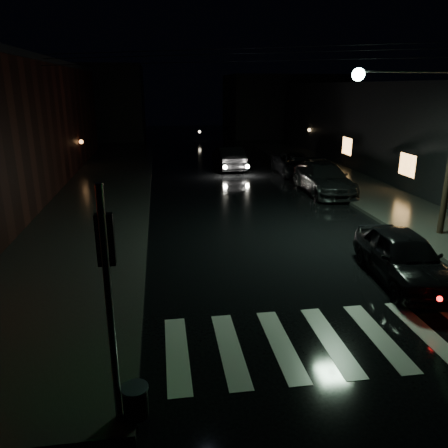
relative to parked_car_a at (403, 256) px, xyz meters
name	(u,v)px	position (x,y,z in m)	size (l,w,h in m)	color
ground	(234,362)	(-5.80, -3.40, -0.77)	(120.00, 120.00, 0.00)	black
sidewalk_left	(89,204)	(-10.80, 10.60, -0.70)	(6.00, 44.00, 0.15)	#282826
sidewalk_right	(370,193)	(4.20, 10.60, -0.70)	(4.00, 44.00, 0.15)	#282826
building_far_left	(80,102)	(-15.80, 41.60, 3.23)	(14.00, 10.00, 8.00)	black
building_far_right	(286,105)	(8.20, 41.60, 2.73)	(14.00, 10.00, 7.00)	black
crosswalk	(355,338)	(-2.80, -2.90, -0.77)	(9.00, 3.00, 0.01)	beige
signal_pole_corner	(123,346)	(-7.94, -4.86, 0.77)	(0.68, 0.61, 4.20)	slate
utility_pole	(441,118)	(3.03, 3.60, 3.82)	(4.92, 0.44, 8.00)	black
parked_car_a	(403,256)	(0.00, 0.00, 0.00)	(1.83, 4.54, 1.55)	black
parked_car_b	(319,178)	(1.74, 12.08, -0.06)	(1.51, 4.33, 1.43)	black
parked_car_c	(324,178)	(1.80, 11.45, 0.04)	(2.29, 5.64, 1.64)	black
parked_car_d	(295,164)	(1.80, 16.69, -0.07)	(2.35, 5.10, 1.42)	black
oncoming_car	(228,158)	(-2.30, 19.54, 0.04)	(1.73, 4.97, 1.64)	black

